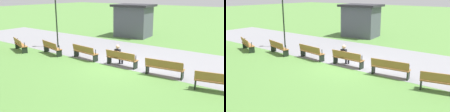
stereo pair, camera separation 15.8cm
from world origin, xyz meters
The scene contains 11 objects.
ground_plane centered at (0.00, 0.00, 0.00)m, with size 120.00×120.00×0.00m, color #54843D.
path_paving centered at (0.00, 2.70, 0.00)m, with size 35.93×6.10×0.01m, color gray.
bench_1 centered at (-7.86, -1.35, 0.48)m, with size 1.96×1.06×0.89m.
bench_2 centered at (-5.29, -0.64, 0.48)m, with size 1.97×0.87×0.89m.
bench_3 centered at (-2.66, -0.21, 0.48)m, with size 1.95×0.68×0.89m.
bench_4 centered at (0.00, -0.07, 0.48)m, with size 1.91×0.47×0.89m.
bench_5 centered at (2.66, -0.21, 0.48)m, with size 1.95×0.68×0.89m.
bench_6 centered at (5.29, -0.64, 0.48)m, with size 1.97×0.87×0.89m.
person_seated centered at (-0.30, 0.07, 0.64)m, with size 0.32×0.52×1.20m.
lamp_post centered at (-6.56, 1.02, 2.96)m, with size 0.32×0.32×4.29m.
kiosk centered at (-4.37, 8.34, 1.52)m, with size 3.79×3.14×2.97m.
Camera 2 is at (7.38, -10.66, 4.11)m, focal length 38.24 mm.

